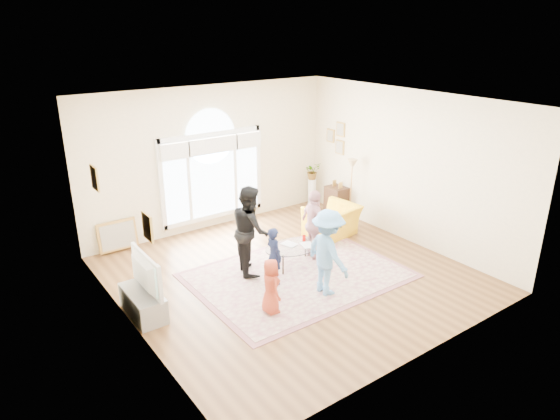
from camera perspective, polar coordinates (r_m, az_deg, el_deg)
ground at (r=9.42m, az=1.30°, el=-7.39°), size 6.00×6.00×0.00m
room_shell at (r=11.09m, az=-7.46°, el=5.54°), size 6.00×6.00×6.00m
area_rug at (r=9.39m, az=2.08°, el=-7.45°), size 3.60×2.60×0.02m
rug_border at (r=9.39m, az=2.08°, el=-7.47°), size 3.80×2.80×0.01m
tv_console at (r=8.43m, az=-15.37°, el=-10.23°), size 0.45×1.00×0.42m
television at (r=8.18m, az=-15.67°, el=-7.04°), size 0.17×1.10×0.63m
coffee_table at (r=9.57m, az=1.70°, el=-4.23°), size 1.29×0.90×0.54m
armchair at (r=11.00m, az=5.97°, el=-1.25°), size 1.19×1.08×0.69m
side_cabinet at (r=12.24m, az=6.46°, el=1.07°), size 0.40×0.50×0.70m
floor_lamp at (r=11.56m, az=8.23°, el=4.67°), size 0.29×0.29×1.51m
plant_pedestal at (r=12.79m, az=3.67°, el=2.04°), size 0.20×0.20×0.70m
potted_plant at (r=12.62m, az=3.73°, el=4.47°), size 0.41×0.36×0.43m
leaning_picture at (r=10.86m, az=-17.88°, el=-4.47°), size 0.80×0.14×0.62m
child_red at (r=8.05m, az=-1.06°, el=-8.70°), size 0.37×0.50×0.93m
child_navy at (r=8.87m, az=-0.70°, el=-5.24°), size 0.27×0.40×1.07m
child_black at (r=9.18m, az=-3.43°, el=-2.27°), size 0.88×0.98×1.68m
child_pink at (r=9.78m, az=3.92°, el=-1.68°), size 0.46×0.86×1.40m
child_blue at (r=8.51m, az=5.47°, el=-4.85°), size 0.61×1.01×1.52m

